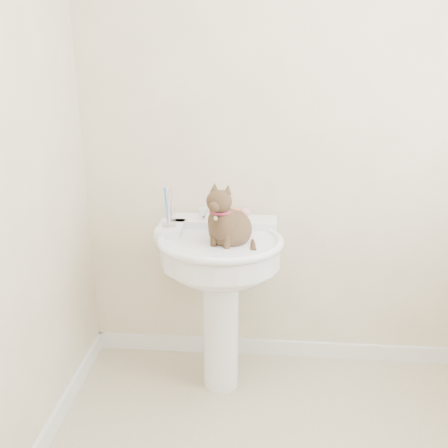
# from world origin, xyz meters

# --- Properties ---
(wall_back) EXTENTS (2.20, 0.00, 2.50)m
(wall_back) POSITION_xyz_m (0.00, 1.10, 1.25)
(wall_back) COLOR beige
(wall_back) RESTS_ON ground
(baseboard_back) EXTENTS (2.20, 0.02, 0.09)m
(baseboard_back) POSITION_xyz_m (0.00, 1.09, 0.04)
(baseboard_back) COLOR white
(baseboard_back) RESTS_ON floor
(pedestal_sink) EXTENTS (0.60, 0.59, 0.83)m
(pedestal_sink) POSITION_xyz_m (-0.38, 0.81, 0.65)
(pedestal_sink) COLOR white
(pedestal_sink) RESTS_ON floor
(faucet) EXTENTS (0.28, 0.12, 0.14)m
(faucet) POSITION_xyz_m (-0.38, 0.96, 0.87)
(faucet) COLOR silver
(faucet) RESTS_ON pedestal_sink
(soap_bar) EXTENTS (0.10, 0.07, 0.03)m
(soap_bar) POSITION_xyz_m (-0.30, 1.04, 0.84)
(soap_bar) COLOR #FA4932
(soap_bar) RESTS_ON pedestal_sink
(toothbrush_cup) EXTENTS (0.07, 0.07, 0.18)m
(toothbrush_cup) POSITION_xyz_m (-0.62, 0.86, 0.88)
(toothbrush_cup) COLOR silver
(toothbrush_cup) RESTS_ON pedestal_sink
(cat) EXTENTS (0.22, 0.28, 0.41)m
(cat) POSITION_xyz_m (-0.34, 0.78, 0.87)
(cat) COLOR brown
(cat) RESTS_ON pedestal_sink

